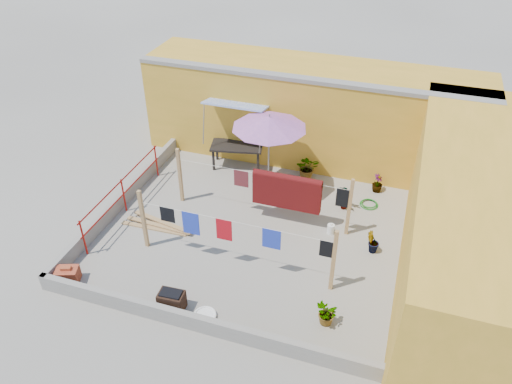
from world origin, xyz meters
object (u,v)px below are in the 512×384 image
brazier (172,301)px  plant_back_a (307,167)px  brick_stack (68,275)px  outdoor_table (237,147)px  white_basin (205,316)px  water_jug_b (342,198)px  water_jug_a (331,229)px  patio_umbrella (269,123)px  green_hose (369,204)px

brazier → plant_back_a: plant_back_a is taller
brick_stack → plant_back_a: size_ratio=0.79×
brick_stack → brazier: bearing=0.0°
outdoor_table → white_basin: size_ratio=3.41×
white_basin → brick_stack: bearing=-180.0°
white_basin → water_jug_b: size_ratio=1.70×
white_basin → plant_back_a: (0.85, 6.39, 0.35)m
outdoor_table → water_jug_a: bearing=-34.2°
patio_umbrella → outdoor_table: (-1.43, 1.09, -1.65)m
water_jug_a → brick_stack: bearing=-146.1°
brick_stack → water_jug_b: (5.80, 5.45, -0.06)m
outdoor_table → water_jug_a: size_ratio=5.67×
outdoor_table → water_jug_b: 3.86m
white_basin → green_hose: bearing=61.8°
brick_stack → brazier: (2.84, 0.00, 0.06)m
water_jug_a → plant_back_a: 2.83m
brazier → white_basin: brazier is taller
water_jug_b → green_hose: 0.83m
brazier → water_jug_b: bearing=61.4°
white_basin → water_jug_b: 5.86m
water_jug_a → green_hose: (0.84, 1.65, -0.10)m
patio_umbrella → brazier: size_ratio=4.39×
water_jug_a → green_hose: size_ratio=0.58×
water_jug_b → outdoor_table: bearing=165.8°
patio_umbrella → plant_back_a: patio_umbrella is taller
patio_umbrella → brick_stack: (-3.53, -5.30, -2.16)m
patio_umbrella → water_jug_b: size_ratio=8.52×
green_hose → plant_back_a: bearing=158.1°
water_jug_b → patio_umbrella: bearing=-176.2°
water_jug_b → white_basin: bearing=-111.5°
outdoor_table → brick_stack: bearing=-108.2°
water_jug_a → plant_back_a: bearing=117.1°
patio_umbrella → water_jug_a: 3.47m
outdoor_table → plant_back_a: plant_back_a is taller
water_jug_b → plant_back_a: plant_back_a is taller
outdoor_table → brazier: size_ratio=2.99×
patio_umbrella → water_jug_b: patio_umbrella is taller
patio_umbrella → water_jug_b: (2.28, 0.15, -2.22)m
outdoor_table → green_hose: bearing=-10.7°
water_jug_a → patio_umbrella: bearing=147.8°
green_hose → patio_umbrella: bearing=-175.7°
green_hose → outdoor_table: bearing=169.3°
outdoor_table → plant_back_a: 2.42m
patio_umbrella → green_hose: 3.88m
patio_umbrella → brazier: patio_umbrella is taller
patio_umbrella → water_jug_a: bearing=-32.2°
plant_back_a → water_jug_a: bearing=-62.9°
brazier → outdoor_table: bearing=96.6°
brazier → patio_umbrella: bearing=82.6°
green_hose → plant_back_a: plant_back_a is taller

